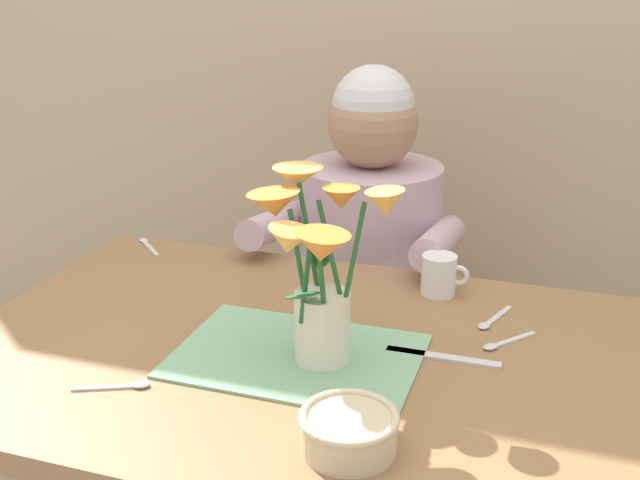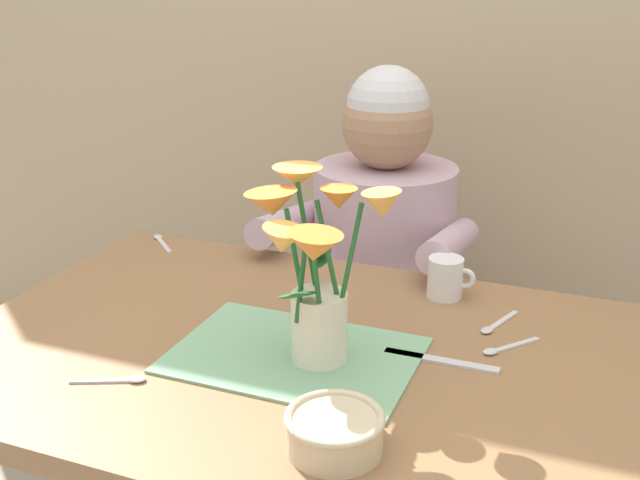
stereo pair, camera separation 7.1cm
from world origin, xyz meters
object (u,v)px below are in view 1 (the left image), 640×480
Objects in this scene: flower_vase at (317,266)px; ceramic_mug at (440,275)px; ceramic_bowl at (349,430)px; dinner_knife at (443,357)px; seated_person at (368,297)px.

flower_vase reaches higher than ceramic_mug.
flower_vase reaches higher than ceramic_bowl.
flower_vase is 1.62× the size of dinner_knife.
ceramic_mug is at bearing 67.33° from flower_vase.
ceramic_mug is at bearing 87.46° from ceramic_bowl.
dinner_knife is (0.28, -0.58, 0.18)m from seated_person.
flower_vase is 0.27m from dinner_knife.
flower_vase is at bearing -158.77° from dinner_knife.
ceramic_bowl is at bearing -61.20° from flower_vase.
dinner_knife is (0.19, 0.08, -0.17)m from flower_vase.
dinner_knife is at bearing 74.92° from ceramic_bowl.
ceramic_bowl is (0.12, -0.21, -0.14)m from flower_vase.
seated_person is at bearing 125.14° from ceramic_mug.
seated_person is 0.91m from ceramic_bowl.
flower_vase is 3.31× the size of ceramic_mug.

